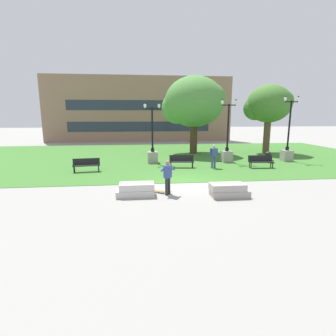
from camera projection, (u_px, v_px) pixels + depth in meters
name	position (u px, v px, depth m)	size (l,w,h in m)	color
ground_plane	(185.00, 183.00, 15.07)	(140.00, 140.00, 0.00)	gray
grass_lawn	(167.00, 156.00, 24.81)	(40.00, 20.00, 0.02)	#3D752D
concrete_block_center	(136.00, 190.00, 12.65)	(1.81, 0.90, 0.64)	#BCB7B2
concrete_block_left	(229.00, 190.00, 12.56)	(1.84, 0.90, 0.64)	#9E9991
person_skateboarder	(168.00, 175.00, 12.72)	(0.76, 0.59, 1.71)	#28282D
skateboard	(162.00, 192.00, 13.12)	(0.99, 0.67, 0.14)	olive
park_bench_near_left	(86.00, 164.00, 17.96)	(1.85, 0.74, 0.90)	black
park_bench_near_right	(261.00, 161.00, 19.29)	(1.83, 0.65, 0.90)	black
park_bench_far_left	(182.00, 160.00, 19.40)	(1.85, 0.72, 0.90)	black
lamp_post_left	(227.00, 150.00, 21.57)	(1.32, 0.80, 5.10)	gray
lamp_post_center	(287.00, 148.00, 22.07)	(1.32, 0.80, 5.38)	gray
lamp_post_right	(153.00, 151.00, 21.20)	(1.32, 0.80, 4.81)	gray
tree_far_left	(268.00, 105.00, 26.05)	(4.57, 4.35, 6.78)	brown
tree_near_right	(193.00, 103.00, 25.62)	(6.05, 5.76, 7.55)	#42301E
trash_bin	(268.00, 157.00, 21.43)	(0.49, 0.49, 0.96)	black
person_bystander_near_lawn	(214.00, 155.00, 19.06)	(0.66, 0.29, 1.71)	#384C7A
building_facade_distant	(139.00, 109.00, 37.74)	(27.01, 1.03, 9.31)	#8E6B56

